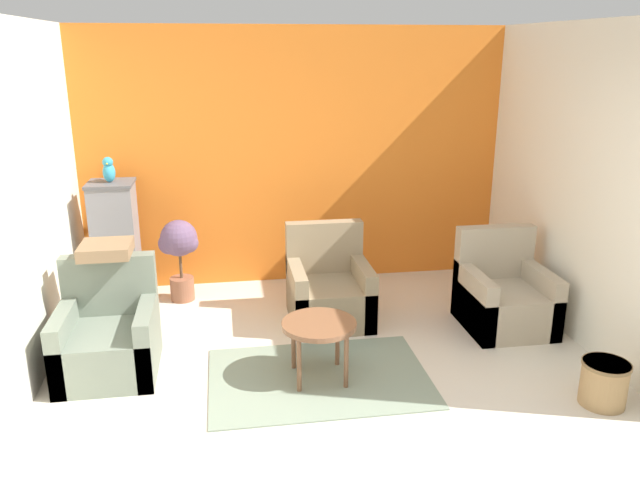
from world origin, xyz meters
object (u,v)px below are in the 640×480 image
(armchair_left, at_px, (109,339))
(parrot, at_px, (109,170))
(potted_plant, at_px, (179,248))
(wicker_basket, at_px, (604,382))
(armchair_right, at_px, (504,298))
(birdcage, at_px, (117,246))
(armchair_middle, at_px, (329,291))
(coffee_table, at_px, (319,329))

(armchair_left, height_order, parrot, parrot)
(potted_plant, relative_size, wicker_basket, 2.47)
(armchair_right, distance_m, potted_plant, 3.19)
(armchair_left, relative_size, birdcage, 0.71)
(armchair_left, relative_size, parrot, 3.53)
(armchair_middle, relative_size, wicker_basket, 2.59)
(wicker_basket, bearing_deg, birdcage, 145.92)
(birdcage, xyz_separation_m, potted_plant, (0.61, -0.04, -0.05))
(armchair_middle, bearing_deg, potted_plant, 153.68)
(armchair_middle, relative_size, birdcage, 0.71)
(coffee_table, distance_m, wicker_basket, 2.11)
(armchair_left, bearing_deg, potted_plant, 70.88)
(coffee_table, height_order, potted_plant, potted_plant)
(coffee_table, bearing_deg, armchair_middle, 76.32)
(coffee_table, xyz_separation_m, birdcage, (-1.75, 1.84, 0.18))
(coffee_table, relative_size, armchair_right, 0.65)
(armchair_right, height_order, wicker_basket, armchair_right)
(armchair_left, bearing_deg, parrot, 94.70)
(parrot, xyz_separation_m, potted_plant, (0.61, -0.04, -0.80))
(armchair_middle, distance_m, potted_plant, 1.60)
(parrot, height_order, potted_plant, parrot)
(coffee_table, distance_m, potted_plant, 2.14)
(armchair_right, height_order, potted_plant, armchair_right)
(armchair_middle, height_order, parrot, parrot)
(birdcage, bearing_deg, potted_plant, -3.37)
(coffee_table, xyz_separation_m, armchair_right, (1.84, 0.70, -0.15))
(armchair_left, relative_size, armchair_middle, 1.00)
(armchair_right, bearing_deg, armchair_left, -174.98)
(armchair_left, height_order, potted_plant, armchair_left)
(wicker_basket, bearing_deg, armchair_middle, 133.70)
(coffee_table, relative_size, parrot, 2.30)
(coffee_table, xyz_separation_m, parrot, (-1.75, 1.84, 0.93))
(armchair_left, xyz_separation_m, birdcage, (-0.12, 1.45, 0.33))
(armchair_right, xyz_separation_m, armchair_middle, (-1.57, 0.41, 0.00))
(armchair_middle, distance_m, birdcage, 2.17)
(armchair_left, xyz_separation_m, armchair_middle, (1.90, 0.71, 0.00))
(coffee_table, xyz_separation_m, wicker_basket, (1.98, -0.68, -0.25))
(parrot, bearing_deg, armchair_left, -85.30)
(wicker_basket, bearing_deg, armchair_left, 163.41)
(armchair_right, relative_size, potted_plant, 1.05)
(armchair_middle, relative_size, potted_plant, 1.05)
(coffee_table, bearing_deg, armchair_right, 20.77)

